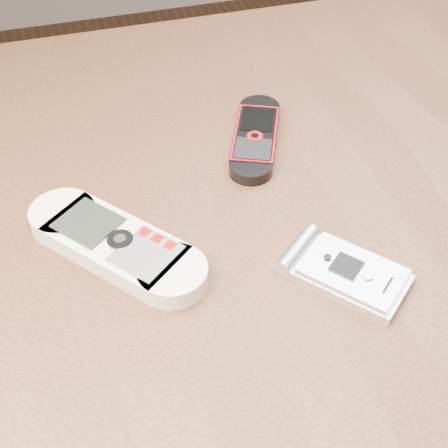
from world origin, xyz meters
TOP-DOWN VIEW (x-y plane):
  - table at (0.00, 0.00)m, footprint 1.20×0.80m
  - nokia_white at (-0.09, 0.00)m, footprint 0.16×0.17m
  - nokia_black_red at (0.07, 0.11)m, footprint 0.10×0.14m
  - motorola_razr at (0.09, -0.08)m, footprint 0.11×0.11m

SIDE VIEW (x-z plane):
  - table at x=0.00m, z-range 0.27..1.02m
  - nokia_black_red at x=0.07m, z-range 0.75..0.76m
  - motorola_razr at x=0.09m, z-range 0.75..0.77m
  - nokia_white at x=-0.09m, z-range 0.75..0.77m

